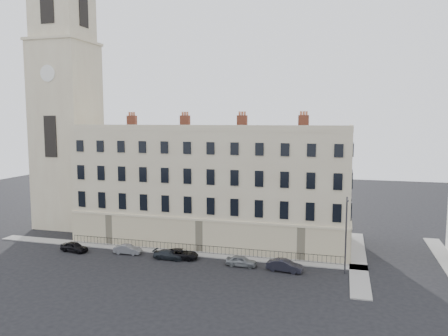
# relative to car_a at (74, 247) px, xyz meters

# --- Properties ---
(ground) EXTENTS (160.00, 160.00, 0.00)m
(ground) POSITION_rel_car_a_xyz_m (21.11, -1.86, -0.62)
(ground) COLOR black
(ground) RESTS_ON ground
(terrace) EXTENTS (36.22, 12.22, 17.00)m
(terrace) POSITION_rel_car_a_xyz_m (15.15, 10.10, 6.88)
(terrace) COLOR #C5B492
(terrace) RESTS_ON ground
(church_tower) EXTENTS (8.00, 8.13, 44.00)m
(church_tower) POSITION_rel_car_a_xyz_m (-8.89, 12.13, 18.04)
(church_tower) COLOR #C5B492
(church_tower) RESTS_ON ground
(pavement_terrace) EXTENTS (48.00, 2.00, 0.12)m
(pavement_terrace) POSITION_rel_car_a_xyz_m (11.11, 3.14, -0.56)
(pavement_terrace) COLOR gray
(pavement_terrace) RESTS_ON ground
(pavement_east_return) EXTENTS (2.00, 24.00, 0.12)m
(pavement_east_return) POSITION_rel_car_a_xyz_m (34.11, 6.14, -0.56)
(pavement_east_return) COLOR gray
(pavement_east_return) RESTS_ON ground
(pavement_adjacent) EXTENTS (2.00, 20.00, 0.12)m
(pavement_adjacent) POSITION_rel_car_a_xyz_m (44.11, 8.14, -0.56)
(pavement_adjacent) COLOR gray
(pavement_adjacent) RESTS_ON ground
(railings) EXTENTS (35.00, 0.04, 0.96)m
(railings) POSITION_rel_car_a_xyz_m (15.11, 3.54, -0.07)
(railings) COLOR black
(railings) RESTS_ON ground
(car_a) EXTENTS (3.79, 1.96, 1.23)m
(car_a) POSITION_rel_car_a_xyz_m (0.00, 0.00, 0.00)
(car_a) COLOR black
(car_a) RESTS_ON ground
(car_b) EXTENTS (3.46, 1.31, 1.13)m
(car_b) POSITION_rel_car_a_xyz_m (6.87, 1.00, -0.05)
(car_b) COLOR slate
(car_b) RESTS_ON ground
(car_c) EXTENTS (3.76, 1.56, 1.09)m
(car_c) POSITION_rel_car_a_xyz_m (12.55, 0.43, -0.07)
(car_c) COLOR black
(car_c) RESTS_ON ground
(car_d) EXTENTS (4.32, 2.20, 1.17)m
(car_d) POSITION_rel_car_a_xyz_m (13.85, 0.93, -0.03)
(car_d) COLOR black
(car_d) RESTS_ON ground
(car_e) EXTENTS (3.55, 1.53, 1.19)m
(car_e) POSITION_rel_car_a_xyz_m (21.39, 0.29, -0.02)
(car_e) COLOR slate
(car_e) RESTS_ON ground
(car_f) EXTENTS (4.07, 1.88, 1.29)m
(car_f) POSITION_rel_car_a_xyz_m (26.32, -0.08, 0.03)
(car_f) COLOR black
(car_f) RESTS_ON ground
(streetlamp) EXTENTS (0.26, 1.81, 8.35)m
(streetlamp) POSITION_rel_car_a_xyz_m (32.64, 0.82, 4.01)
(streetlamp) COLOR #35343A
(streetlamp) RESTS_ON ground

